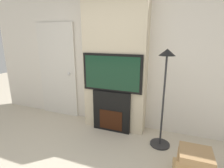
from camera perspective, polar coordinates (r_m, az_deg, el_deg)
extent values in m
cube|color=silver|center=(3.39, 2.05, 8.46)|extent=(6.00, 0.06, 2.70)
cube|color=beige|center=(3.22, 0.98, 8.11)|extent=(1.17, 0.31, 2.70)
cube|color=black|center=(3.34, 0.00, -8.77)|extent=(0.72, 0.14, 0.78)
cube|color=#33160A|center=(3.34, -0.45, -11.70)|extent=(0.44, 0.01, 0.38)
cube|color=black|center=(3.11, 0.00, 3.64)|extent=(1.11, 0.06, 0.68)
cube|color=#143823|center=(3.08, -0.22, 3.52)|extent=(1.02, 0.01, 0.60)
cylinder|color=#262628|center=(3.19, 15.33, -18.37)|extent=(0.32, 0.32, 0.03)
cylinder|color=#262628|center=(2.85, 16.36, -5.83)|extent=(0.03, 0.03, 1.45)
cone|color=black|center=(2.68, 17.60, 9.87)|extent=(0.24, 0.24, 0.10)
cube|color=tan|center=(2.63, 25.20, -22.43)|extent=(0.43, 0.35, 0.17)
cube|color=tan|center=(2.55, 25.71, -20.18)|extent=(0.39, 0.37, 0.10)
cube|color=silver|center=(4.07, -17.35, 4.16)|extent=(0.93, 0.04, 2.04)
sphere|color=silver|center=(3.85, -13.84, 3.21)|extent=(0.06, 0.06, 0.06)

